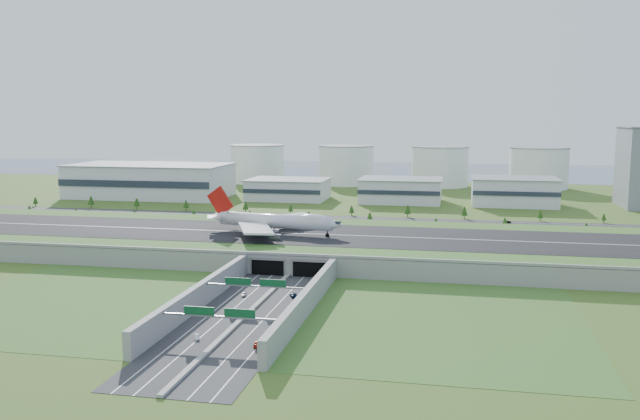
% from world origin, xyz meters
% --- Properties ---
extents(ground, '(1200.00, 1200.00, 0.00)m').
position_xyz_m(ground, '(0.00, 0.00, 0.00)').
color(ground, '#364E18').
rests_on(ground, ground).
extents(airfield_deck, '(520.00, 100.00, 9.20)m').
position_xyz_m(airfield_deck, '(0.00, -0.09, 4.12)').
color(airfield_deck, gray).
rests_on(airfield_deck, ground).
extents(underpass_road, '(38.80, 120.40, 8.00)m').
position_xyz_m(underpass_road, '(0.00, -99.42, 3.43)').
color(underpass_road, '#28282B').
rests_on(underpass_road, ground).
extents(sign_gantry_near, '(38.70, 0.70, 9.80)m').
position_xyz_m(sign_gantry_near, '(0.00, -95.04, 6.95)').
color(sign_gantry_near, gray).
rests_on(sign_gantry_near, ground).
extents(sign_gantry_far, '(38.70, 0.70, 9.80)m').
position_xyz_m(sign_gantry_far, '(0.00, -130.04, 6.95)').
color(sign_gantry_far, gray).
rests_on(sign_gantry_far, ground).
extents(north_expressway, '(560.00, 36.00, 0.12)m').
position_xyz_m(north_expressway, '(0.00, 95.00, 0.06)').
color(north_expressway, '#28282B').
rests_on(north_expressway, ground).
extents(tree_row, '(501.02, 48.61, 8.48)m').
position_xyz_m(tree_row, '(8.62, 92.15, 4.66)').
color(tree_row, '#3D2819').
rests_on(tree_row, ground).
extents(hangar_west, '(120.00, 60.00, 25.00)m').
position_xyz_m(hangar_west, '(-170.00, 185.00, 12.50)').
color(hangar_west, silver).
rests_on(hangar_west, ground).
extents(hangar_mid_a, '(58.00, 42.00, 15.00)m').
position_xyz_m(hangar_mid_a, '(-60.00, 190.00, 7.50)').
color(hangar_mid_a, silver).
rests_on(hangar_mid_a, ground).
extents(hangar_mid_b, '(58.00, 42.00, 17.00)m').
position_xyz_m(hangar_mid_b, '(25.00, 190.00, 8.50)').
color(hangar_mid_b, silver).
rests_on(hangar_mid_b, ground).
extents(hangar_mid_c, '(58.00, 42.00, 19.00)m').
position_xyz_m(hangar_mid_c, '(105.00, 190.00, 9.50)').
color(hangar_mid_c, silver).
rests_on(hangar_mid_c, ground).
extents(fuel_tank_a, '(50.00, 50.00, 35.00)m').
position_xyz_m(fuel_tank_a, '(-120.00, 310.00, 17.50)').
color(fuel_tank_a, white).
rests_on(fuel_tank_a, ground).
extents(fuel_tank_b, '(50.00, 50.00, 35.00)m').
position_xyz_m(fuel_tank_b, '(-35.00, 310.00, 17.50)').
color(fuel_tank_b, white).
rests_on(fuel_tank_b, ground).
extents(fuel_tank_c, '(50.00, 50.00, 35.00)m').
position_xyz_m(fuel_tank_c, '(50.00, 310.00, 17.50)').
color(fuel_tank_c, white).
rests_on(fuel_tank_c, ground).
extents(fuel_tank_d, '(50.00, 50.00, 35.00)m').
position_xyz_m(fuel_tank_d, '(135.00, 310.00, 17.50)').
color(fuel_tank_d, white).
rests_on(fuel_tank_d, ground).
extents(bay_water, '(1200.00, 260.00, 0.06)m').
position_xyz_m(bay_water, '(0.00, 480.00, 0.03)').
color(bay_water, '#3C5A74').
rests_on(bay_water, ground).
extents(boeing_747, '(70.21, 65.86, 21.83)m').
position_xyz_m(boeing_747, '(-18.93, -1.29, 14.18)').
color(boeing_747, silver).
rests_on(boeing_747, airfield_deck).
extents(car_0, '(2.42, 4.20, 1.35)m').
position_xyz_m(car_0, '(-7.98, -82.73, 0.79)').
color(car_0, silver).
rests_on(car_0, ground).
extents(car_1, '(3.01, 4.36, 1.36)m').
position_xyz_m(car_1, '(-7.05, -129.77, 0.80)').
color(car_1, silver).
rests_on(car_1, ground).
extents(car_2, '(4.26, 5.59, 1.41)m').
position_xyz_m(car_2, '(9.51, -80.36, 0.83)').
color(car_2, '#0B1C3A').
rests_on(car_2, ground).
extents(car_3, '(2.90, 5.95, 1.67)m').
position_xyz_m(car_3, '(12.10, -132.16, 0.95)').
color(car_3, '#B32010').
rests_on(car_3, ground).
extents(car_4, '(5.00, 3.39, 1.58)m').
position_xyz_m(car_4, '(-107.84, 85.41, 0.91)').
color(car_4, '#545559').
rests_on(car_4, ground).
extents(car_5, '(4.86, 2.27, 1.54)m').
position_xyz_m(car_5, '(94.70, 103.19, 0.89)').
color(car_5, black).
rests_on(car_5, ground).
extents(car_7, '(4.70, 2.27, 1.32)m').
position_xyz_m(car_7, '(-73.90, 105.05, 0.78)').
color(car_7, silver).
rests_on(car_7, ground).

